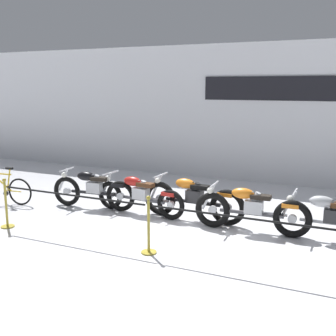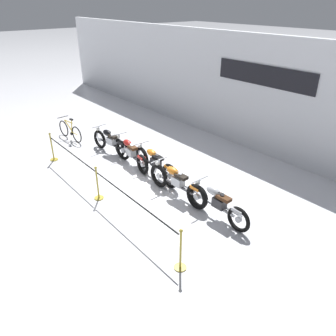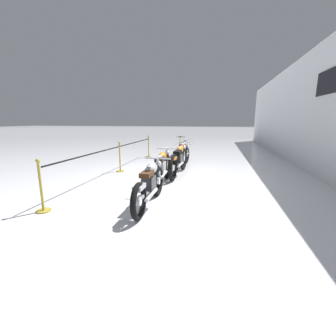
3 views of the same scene
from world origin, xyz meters
TOP-DOWN VIEW (x-y plane):
  - ground_plane at (0.00, 0.00)m, footprint 120.00×120.00m
  - back_wall at (0.00, 5.12)m, footprint 28.00×0.29m
  - motorcycle_black_0 at (-2.62, 0.55)m, footprint 2.20×0.62m
  - motorcycle_red_1 at (-1.38, 0.60)m, footprint 2.36×0.62m
  - motorcycle_orange_2 at (-0.10, 0.71)m, footprint 2.41×0.62m
  - motorcycle_orange_3 at (1.27, 0.46)m, footprint 2.38×0.62m
  - motorcycle_silver_4 at (2.77, 0.59)m, footprint 2.11×0.62m
  - bicycle at (-4.93, -0.03)m, footprint 1.70×0.48m
  - stanchion_far_left at (-1.22, -1.37)m, footprint 7.06×0.28m
  - stanchion_mid_left at (-0.11, -1.37)m, footprint 0.28×0.28m

SIDE VIEW (x-z plane):
  - ground_plane at x=0.00m, z-range 0.00..0.00m
  - stanchion_mid_left at x=-0.11m, z-range -0.17..0.88m
  - bicycle at x=-4.93m, z-range -0.10..0.84m
  - motorcycle_red_1 at x=-1.38m, z-range -0.01..0.91m
  - motorcycle_silver_4 at x=2.77m, z-range 0.00..0.93m
  - motorcycle_orange_3 at x=1.27m, z-range -0.01..0.94m
  - motorcycle_black_0 at x=-2.62m, z-range 0.00..0.94m
  - motorcycle_orange_2 at x=-0.10m, z-range 0.00..0.97m
  - stanchion_far_left at x=-1.22m, z-range 0.17..1.22m
  - back_wall at x=0.00m, z-range 0.00..4.20m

